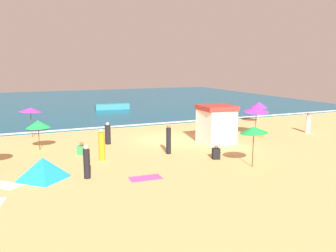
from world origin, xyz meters
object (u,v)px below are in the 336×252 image
Objects in this scene: lifeguard_cabana at (216,124)px; beach_umbrella_3 at (256,110)px; beachgoer_6 at (102,146)px; beach_umbrella_5 at (30,110)px; beachgoer_2 at (108,134)px; beach_umbrella_2 at (38,124)px; beach_umbrella_0 at (259,105)px; small_boat_0 at (112,107)px; beachgoer_3 at (308,123)px; beachgoer_5 at (169,140)px; beachgoer_4 at (82,149)px; beach_tent at (43,168)px; beachgoer_1 at (216,153)px; beachgoer_0 at (87,162)px; beach_umbrella_4 at (254,130)px.

lifeguard_cabana is 1.04× the size of beach_umbrella_3.
beach_umbrella_3 is 1.38× the size of beachgoer_6.
beachgoer_6 is at bearing -67.57° from beach_umbrella_5.
beach_umbrella_2 is at bearing 177.71° from beachgoer_2.
beach_umbrella_0 is 0.54× the size of small_boat_0.
beachgoer_5 is at bearing -172.61° from beachgoer_3.
beachgoer_6 is at bearing -64.27° from beachgoer_4.
beach_umbrella_5 reaches higher than beachgoer_4.
beach_umbrella_5 is 10.89m from beach_tent.
beachgoer_1 is at bearing -160.45° from beachgoer_3.
beachgoer_6 reaches higher than beach_tent.
beach_umbrella_3 is at bearing 20.56° from beachgoer_0.
lifeguard_cabana is 14.08m from beach_umbrella_5.
beachgoer_5 is at bearing -94.78° from small_boat_0.
beachgoer_2 is 0.93× the size of beachgoer_3.
beach_umbrella_3 is 4.84m from beachgoer_3.
beachgoer_1 is 0.51× the size of beachgoer_3.
beachgoer_3 reaches higher than beachgoer_4.
beach_umbrella_4 is at bearing -64.90° from beachgoer_1.
beachgoer_0 is 2.15× the size of beachgoer_4.
beach_umbrella_4 is (10.57, -8.65, 0.36)m from beach_umbrella_2.
beachgoer_1 is 3.11m from beachgoer_5.
beachgoer_0 is at bearing -156.66° from lifeguard_cabana.
beach_umbrella_2 is 6.45m from beach_tent.
beach_umbrella_5 is at bearing 111.53° from beachgoer_4.
beach_umbrella_0 is at bearing -53.61° from small_boat_0.
lifeguard_cabana reaches higher than beachgoer_6.
lifeguard_cabana is 1.45× the size of beachgoer_5.
beachgoer_6 is at bearing 32.91° from beach_tent.
beachgoer_6 is (-12.70, -2.39, -1.17)m from beach_umbrella_3.
beachgoer_2 is (4.66, 6.16, 0.16)m from beach_tent.
beach_umbrella_3 reaches higher than beachgoer_2.
beach_umbrella_0 is 6.19m from beach_umbrella_3.
beach_umbrella_4 reaches higher than beach_umbrella_2.
beachgoer_4 is 0.19× the size of small_boat_0.
beachgoer_3 is 18.18m from beachgoer_4.
beachgoer_2 is 0.83× the size of beachgoer_5.
beach_umbrella_3 is at bearing 51.99° from beach_umbrella_4.
beachgoer_0 is at bearing -150.86° from beach_umbrella_0.
beach_umbrella_4 reaches higher than small_boat_0.
beach_umbrella_4 reaches higher than beachgoer_2.
beach_umbrella_3 is (4.19, 1.01, 0.68)m from lifeguard_cabana.
beachgoer_3 is 22.98m from small_boat_0.
beachgoer_5 is (7.74, -8.72, -1.23)m from beach_umbrella_5.
beach_tent is at bearing -164.14° from beach_umbrella_3.
beachgoer_6 is (-6.32, 2.32, 0.53)m from beachgoer_1.
beachgoer_1 is at bearing -120.75° from lifeguard_cabana.
beachgoer_0 is at bearing -159.44° from beach_umbrella_3.
beachgoer_2 is 4.19m from beachgoer_6.
beach_umbrella_4 is at bearing -54.24° from beachgoer_5.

